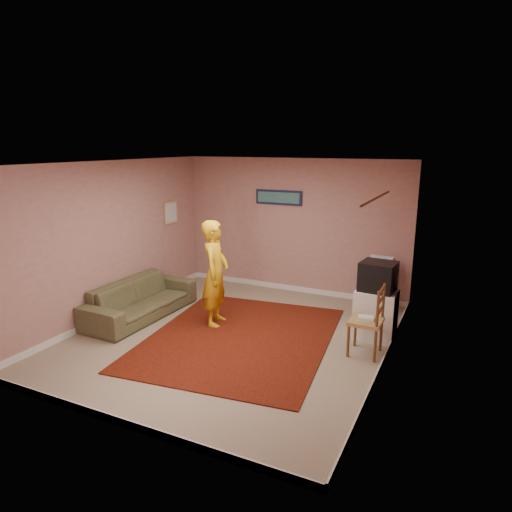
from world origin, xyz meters
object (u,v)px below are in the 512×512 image
at_px(tv_cabinet, 376,314).
at_px(crt_tv, 378,276).
at_px(chair_a, 379,280).
at_px(chair_b, 366,313).
at_px(sofa, 141,299).
at_px(person, 216,273).

xyz_separation_m(tv_cabinet, crt_tv, (-0.01, 0.00, 0.59)).
relative_size(chair_a, chair_b, 0.95).
distance_m(tv_cabinet, chair_a, 1.14).
bearing_deg(chair_b, crt_tv, 179.84).
xyz_separation_m(sofa, person, (1.31, 0.28, 0.54)).
bearing_deg(tv_cabinet, crt_tv, 174.96).
relative_size(crt_tv, chair_b, 1.00).
distance_m(crt_tv, person, 2.50).
xyz_separation_m(chair_a, sofa, (-3.57, -1.95, -0.27)).
distance_m(tv_cabinet, crt_tv, 0.59).
bearing_deg(sofa, chair_b, -85.46).
relative_size(sofa, person, 1.24).
bearing_deg(chair_b, sofa, -86.21).
height_order(crt_tv, chair_b, crt_tv).
bearing_deg(person, tv_cabinet, -89.93).
height_order(sofa, person, person).
height_order(tv_cabinet, crt_tv, crt_tv).
relative_size(chair_b, sofa, 0.26).
bearing_deg(chair_a, crt_tv, -75.38).
bearing_deg(crt_tv, chair_a, 103.77).
bearing_deg(person, crt_tv, -89.89).
distance_m(chair_a, person, 2.83).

